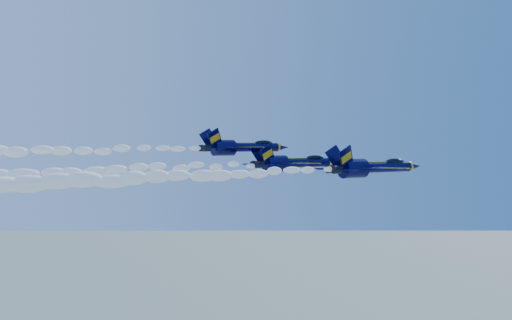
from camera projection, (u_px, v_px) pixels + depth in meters
jet_lead at (372, 167)px, 80.48m from camera, size 17.45×14.31×6.48m
smoke_trail_jet_lead at (186, 176)px, 65.21m from camera, size 42.71×1.94×1.75m
jet_second at (293, 163)px, 83.16m from camera, size 15.57×12.77×5.79m
smoke_trail_jet_second at (103, 170)px, 68.31m from camera, size 42.71×1.74×1.56m
jet_third at (241, 147)px, 84.71m from camera, size 15.21×12.48×5.65m
smoke_trail_jet_third at (46, 151)px, 69.94m from camera, size 42.71×1.70×1.53m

